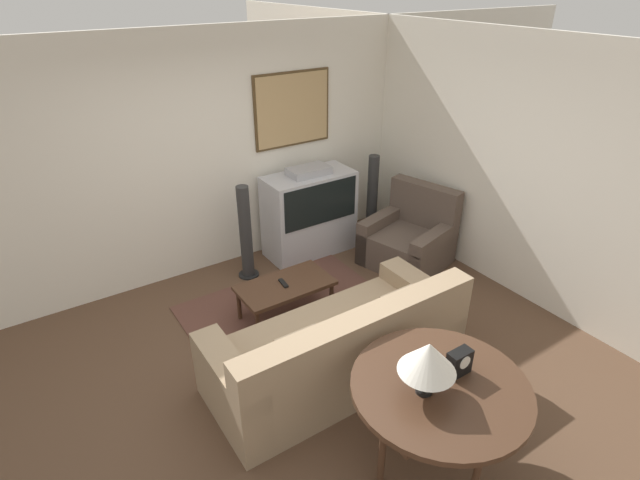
{
  "coord_description": "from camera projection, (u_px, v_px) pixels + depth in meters",
  "views": [
    {
      "loc": [
        -1.77,
        -2.97,
        3.16
      ],
      "look_at": [
        0.7,
        0.75,
        0.75
      ],
      "focal_mm": 28.0,
      "sensor_mm": 36.0,
      "label": 1
    }
  ],
  "objects": [
    {
      "name": "remote",
      "position": [
        283.0,
        283.0,
        5.0
      ],
      "size": [
        0.06,
        0.16,
        0.02
      ],
      "color": "black",
      "rests_on": "coffee_table"
    },
    {
      "name": "area_rug",
      "position": [
        293.0,
        314.0,
        5.2
      ],
      "size": [
        2.07,
        1.64,
        0.01
      ],
      "color": "brown",
      "rests_on": "ground_plane"
    },
    {
      "name": "wall_back",
      "position": [
        199.0,
        158.0,
        5.46
      ],
      "size": [
        12.0,
        0.1,
        2.7
      ],
      "color": "silver",
      "rests_on": "ground_plane"
    },
    {
      "name": "armchair",
      "position": [
        409.0,
        240.0,
        6.03
      ],
      "size": [
        1.06,
        1.08,
        0.93
      ],
      "rotation": [
        0.0,
        0.0,
        -1.31
      ],
      "color": "brown",
      "rests_on": "ground_plane"
    },
    {
      "name": "tv",
      "position": [
        309.0,
        213.0,
        6.14
      ],
      "size": [
        1.1,
        0.53,
        1.13
      ],
      "color": "#B7B7BC",
      "rests_on": "ground_plane"
    },
    {
      "name": "ground_plane",
      "position": [
        302.0,
        365.0,
        4.54
      ],
      "size": [
        12.0,
        12.0,
        0.0
      ],
      "primitive_type": "plane",
      "color": "brown"
    },
    {
      "name": "table_lamp",
      "position": [
        428.0,
        358.0,
        3.1
      ],
      "size": [
        0.37,
        0.37,
        0.4
      ],
      "color": "black",
      "rests_on": "console_table"
    },
    {
      "name": "console_table",
      "position": [
        440.0,
        392.0,
        3.32
      ],
      "size": [
        1.2,
        1.2,
        0.75
      ],
      "color": "#472D1E",
      "rests_on": "ground_plane"
    },
    {
      "name": "coffee_table",
      "position": [
        285.0,
        287.0,
        5.02
      ],
      "size": [
        0.95,
        0.52,
        0.39
      ],
      "color": "#472D1E",
      "rests_on": "ground_plane"
    },
    {
      "name": "couch",
      "position": [
        339.0,
        349.0,
        4.27
      ],
      "size": [
        2.21,
        0.95,
        0.86
      ],
      "rotation": [
        0.0,
        0.0,
        3.14
      ],
      "color": "#9E8466",
      "rests_on": "ground_plane"
    },
    {
      "name": "speaker_tower_right",
      "position": [
        372.0,
        199.0,
        6.52
      ],
      "size": [
        0.24,
        0.24,
        1.12
      ],
      "color": "black",
      "rests_on": "ground_plane"
    },
    {
      "name": "speaker_tower_left",
      "position": [
        246.0,
        235.0,
        5.63
      ],
      "size": [
        0.24,
        0.24,
        1.12
      ],
      "color": "black",
      "rests_on": "ground_plane"
    },
    {
      "name": "wall_right",
      "position": [
        514.0,
        169.0,
        5.18
      ],
      "size": [
        0.06,
        12.0,
        2.7
      ],
      "color": "silver",
      "rests_on": "ground_plane"
    },
    {
      "name": "mantel_clock",
      "position": [
        459.0,
        362.0,
        3.35
      ],
      "size": [
        0.17,
        0.1,
        0.19
      ],
      "color": "black",
      "rests_on": "console_table"
    }
  ]
}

